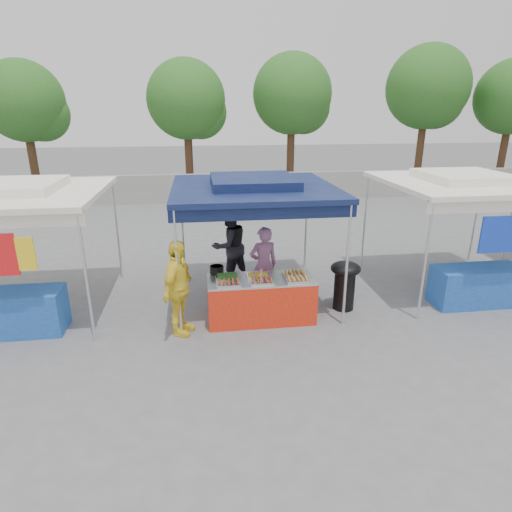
{
  "coord_description": "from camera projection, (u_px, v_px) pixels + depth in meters",
  "views": [
    {
      "loc": [
        -1.09,
        -7.41,
        3.86
      ],
      "look_at": [
        0.0,
        0.6,
        1.05
      ],
      "focal_mm": 30.0,
      "sensor_mm": 36.0,
      "label": 1
    }
  ],
  "objects": [
    {
      "name": "vendor_table",
      "position": [
        261.0,
        299.0,
        8.11
      ],
      "size": [
        2.0,
        0.8,
        0.85
      ],
      "color": "red",
      "rests_on": "ground_plane"
    },
    {
      "name": "food_tray_bm",
      "position": [
        258.0,
        275.0,
        8.02
      ],
      "size": [
        0.42,
        0.3,
        0.07
      ],
      "color": "silver",
      "rests_on": "vendor_table"
    },
    {
      "name": "tree_1",
      "position": [
        190.0,
        103.0,
        18.9
      ],
      "size": [
        3.51,
        3.45,
        5.93
      ],
      "color": "#482E1B",
      "rests_on": "ground_plane"
    },
    {
      "name": "tree_3",
      "position": [
        429.0,
        91.0,
        20.65
      ],
      "size": [
        3.93,
        3.93,
        6.76
      ],
      "color": "#482E1B",
      "rests_on": "ground_plane"
    },
    {
      "name": "cooking_pot",
      "position": [
        217.0,
        270.0,
        8.17
      ],
      "size": [
        0.26,
        0.26,
        0.15
      ],
      "primitive_type": "cylinder",
      "color": "black",
      "rests_on": "vendor_table"
    },
    {
      "name": "vendor_woman",
      "position": [
        263.0,
        265.0,
        8.74
      ],
      "size": [
        0.65,
        0.49,
        1.63
      ],
      "primitive_type": "imported",
      "rotation": [
        0.0,
        0.0,
        3.32
      ],
      "color": "#98618B",
      "rests_on": "ground_plane"
    },
    {
      "name": "food_tray_br",
      "position": [
        294.0,
        274.0,
        8.09
      ],
      "size": [
        0.42,
        0.3,
        0.07
      ],
      "color": "silver",
      "rests_on": "vendor_table"
    },
    {
      "name": "crate_right",
      "position": [
        271.0,
        299.0,
        8.74
      ],
      "size": [
        0.5,
        0.35,
        0.3
      ],
      "primitive_type": "cube",
      "color": "#1639B4",
      "rests_on": "ground_plane"
    },
    {
      "name": "crate_stacked",
      "position": [
        271.0,
        286.0,
        8.64
      ],
      "size": [
        0.5,
        0.35,
        0.3
      ],
      "primitive_type": "cube",
      "color": "#1639B4",
      "rests_on": "crate_right"
    },
    {
      "name": "back_wall",
      "position": [
        224.0,
        188.0,
        18.44
      ],
      "size": [
        40.0,
        0.25,
        1.2
      ],
      "primitive_type": "cube",
      "color": "gray",
      "rests_on": "ground_plane"
    },
    {
      "name": "ground_plane",
      "position": [
        260.0,
        317.0,
        8.34
      ],
      "size": [
        80.0,
        80.0,
        0.0
      ],
      "primitive_type": "plane",
      "color": "slate"
    },
    {
      "name": "customer_person",
      "position": [
        178.0,
        289.0,
        7.46
      ],
      "size": [
        0.78,
        1.11,
        1.74
      ],
      "primitive_type": "imported",
      "rotation": [
        0.0,
        0.0,
        1.19
      ],
      "color": "yellow",
      "rests_on": "ground_plane"
    },
    {
      "name": "main_canopy",
      "position": [
        254.0,
        187.0,
        8.47
      ],
      "size": [
        3.2,
        3.2,
        2.57
      ],
      "color": "silver",
      "rests_on": "ground_plane"
    },
    {
      "name": "crate_left",
      "position": [
        236.0,
        299.0,
        8.73
      ],
      "size": [
        0.55,
        0.39,
        0.33
      ],
      "primitive_type": "cube",
      "color": "#1639B4",
      "rests_on": "ground_plane"
    },
    {
      "name": "wok_burner",
      "position": [
        345.0,
        281.0,
        8.51
      ],
      "size": [
        0.6,
        0.6,
        1.0
      ],
      "rotation": [
        0.0,
        0.0,
        0.43
      ],
      "color": "black",
      "rests_on": "ground_plane"
    },
    {
      "name": "food_tray_bl",
      "position": [
        227.0,
        277.0,
        7.95
      ],
      "size": [
        0.42,
        0.3,
        0.07
      ],
      "color": "silver",
      "rests_on": "vendor_table"
    },
    {
      "name": "tree_2",
      "position": [
        295.0,
        98.0,
        19.9
      ],
      "size": [
        3.69,
        3.66,
        6.29
      ],
      "color": "#482E1B",
      "rests_on": "ground_plane"
    },
    {
      "name": "skewer_cup",
      "position": [
        261.0,
        281.0,
        7.71
      ],
      "size": [
        0.07,
        0.07,
        0.09
      ],
      "primitive_type": "cylinder",
      "color": "silver",
      "rests_on": "vendor_table"
    },
    {
      "name": "helper_man",
      "position": [
        230.0,
        246.0,
        9.63
      ],
      "size": [
        1.12,
        1.04,
        1.83
      ],
      "primitive_type": "imported",
      "rotation": [
        0.0,
        0.0,
        3.65
      ],
      "color": "black",
      "rests_on": "ground_plane"
    },
    {
      "name": "food_tray_fr",
      "position": [
        297.0,
        280.0,
        7.82
      ],
      "size": [
        0.42,
        0.3,
        0.07
      ],
      "color": "silver",
      "rests_on": "vendor_table"
    },
    {
      "name": "food_tray_fl",
      "position": [
        229.0,
        283.0,
        7.65
      ],
      "size": [
        0.42,
        0.3,
        0.07
      ],
      "color": "silver",
      "rests_on": "vendor_table"
    },
    {
      "name": "tree_0",
      "position": [
        28.0,
        105.0,
        18.19
      ],
      "size": [
        3.46,
        3.38,
        5.82
      ],
      "color": "#482E1B",
      "rests_on": "ground_plane"
    },
    {
      "name": "neighbor_stall_left",
      "position": [
        12.0,
        239.0,
        7.78
      ],
      "size": [
        3.2,
        3.2,
        2.57
      ],
      "color": "silver",
      "rests_on": "ground_plane"
    },
    {
      "name": "food_tray_fm",
      "position": [
        262.0,
        281.0,
        7.74
      ],
      "size": [
        0.42,
        0.3,
        0.07
      ],
      "color": "silver",
      "rests_on": "vendor_table"
    },
    {
      "name": "neighbor_stall_right",
      "position": [
        469.0,
        222.0,
        8.92
      ],
      "size": [
        3.2,
        3.2,
        2.57
      ],
      "color": "silver",
      "rests_on": "ground_plane"
    }
  ]
}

